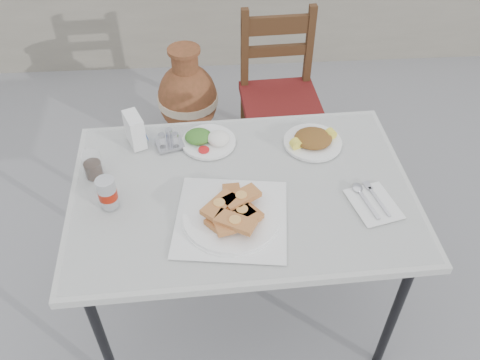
{
  "coord_description": "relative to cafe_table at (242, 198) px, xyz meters",
  "views": [
    {
      "loc": [
        -0.01,
        -1.43,
        2.29
      ],
      "look_at": [
        0.09,
        0.07,
        0.84
      ],
      "focal_mm": 38.0,
      "sensor_mm": 36.0,
      "label": 1
    }
  ],
  "objects": [
    {
      "name": "terracotta_urn",
      "position": [
        -0.26,
        1.39,
        -0.46
      ],
      "size": [
        0.4,
        0.4,
        0.7
      ],
      "color": "brown",
      "rests_on": "ground"
    },
    {
      "name": "cutlery_napkin",
      "position": [
        0.5,
        -0.11,
        0.06
      ],
      "size": [
        0.21,
        0.25,
        0.02
      ],
      "rotation": [
        0.0,
        0.0,
        0.24
      ],
      "color": "white",
      "rests_on": "cafe_table"
    },
    {
      "name": "pide_plate",
      "position": [
        -0.05,
        -0.16,
        0.1
      ],
      "size": [
        0.47,
        0.47,
        0.09
      ],
      "rotation": [
        0.0,
        0.0,
        -0.13
      ],
      "color": "white",
      "rests_on": "cafe_table"
    },
    {
      "name": "salad_chopped_plate",
      "position": [
        0.33,
        0.26,
        0.08
      ],
      "size": [
        0.26,
        0.26,
        0.06
      ],
      "color": "white",
      "rests_on": "cafe_table"
    },
    {
      "name": "soda_can",
      "position": [
        -0.52,
        -0.06,
        0.13
      ],
      "size": [
        0.07,
        0.07,
        0.13
      ],
      "color": "silver",
      "rests_on": "cafe_table"
    },
    {
      "name": "salad_rice_plate",
      "position": [
        -0.13,
        0.3,
        0.08
      ],
      "size": [
        0.24,
        0.24,
        0.06
      ],
      "color": "white",
      "rests_on": "cafe_table"
    },
    {
      "name": "cola_glass",
      "position": [
        -0.6,
        0.12,
        0.11
      ],
      "size": [
        0.08,
        0.08,
        0.11
      ],
      "color": "white",
      "rests_on": "cafe_table"
    },
    {
      "name": "ground",
      "position": [
        -0.09,
        -0.02,
        -0.78
      ],
      "size": [
        80.0,
        80.0,
        0.0
      ],
      "primitive_type": "plane",
      "color": "slate",
      "rests_on": "ground"
    },
    {
      "name": "chair",
      "position": [
        0.31,
        1.09,
        -0.25
      ],
      "size": [
        0.48,
        0.48,
        1.03
      ],
      "rotation": [
        0.0,
        0.0,
        0.05
      ],
      "color": "#39240F",
      "rests_on": "ground"
    },
    {
      "name": "cafe_table",
      "position": [
        0.0,
        0.0,
        0.0
      ],
      "size": [
        1.42,
        0.99,
        0.84
      ],
      "rotation": [
        0.0,
        0.0,
        0.04
      ],
      "color": "black",
      "rests_on": "ground"
    },
    {
      "name": "condiment_caddy",
      "position": [
        -0.3,
        0.29,
        0.09
      ],
      "size": [
        0.14,
        0.12,
        0.08
      ],
      "rotation": [
        0.0,
        0.0,
        0.27
      ],
      "color": "#BABAC1",
      "rests_on": "cafe_table"
    },
    {
      "name": "napkin_holder",
      "position": [
        -0.45,
        0.32,
        0.13
      ],
      "size": [
        0.11,
        0.14,
        0.15
      ],
      "rotation": [
        0.0,
        0.0,
        0.4
      ],
      "color": "white",
      "rests_on": "cafe_table"
    }
  ]
}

